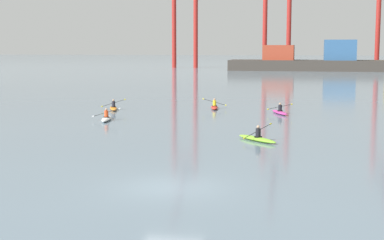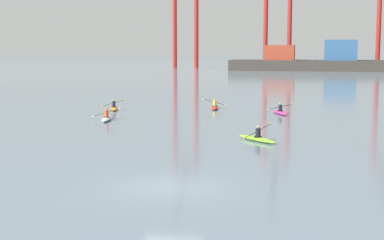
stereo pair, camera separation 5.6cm
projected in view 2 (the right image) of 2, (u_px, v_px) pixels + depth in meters
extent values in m
plane|color=slate|center=(169.00, 187.00, 23.14)|extent=(800.00, 800.00, 0.00)
cube|color=#38332D|center=(340.00, 66.00, 138.26)|extent=(52.28, 10.18, 2.52)
cube|color=#993823|center=(279.00, 53.00, 140.77)|extent=(7.32, 7.13, 3.58)
cube|color=#2D5684|center=(341.00, 50.00, 137.81)|extent=(7.32, 7.13, 4.82)
cylinder|color=maroon|center=(175.00, 14.00, 158.21)|extent=(1.20, 1.20, 29.40)
cylinder|color=maroon|center=(196.00, 13.00, 157.01)|extent=(1.20, 1.20, 29.40)
cylinder|color=maroon|center=(266.00, 18.00, 152.28)|extent=(1.20, 1.20, 26.31)
cylinder|color=maroon|center=(290.00, 18.00, 151.03)|extent=(1.20, 1.20, 26.31)
cylinder|color=maroon|center=(379.00, 15.00, 147.64)|extent=(1.20, 1.20, 27.40)
ellipsoid|color=orange|center=(114.00, 108.00, 51.93)|extent=(1.83, 3.38, 0.26)
torus|color=black|center=(114.00, 107.00, 51.81)|extent=(0.64, 0.64, 0.05)
cylinder|color=#23232D|center=(114.00, 104.00, 51.78)|extent=(0.30, 0.30, 0.50)
sphere|color=tan|center=(114.00, 100.00, 51.74)|extent=(0.19, 0.19, 0.19)
cylinder|color=black|center=(114.00, 103.00, 51.82)|extent=(1.89, 0.79, 0.62)
ellipsoid|color=yellow|center=(102.00, 106.00, 51.68)|extent=(0.20, 0.11, 0.16)
ellipsoid|color=yellow|center=(125.00, 100.00, 51.96)|extent=(0.20, 0.11, 0.16)
ellipsoid|color=red|center=(215.00, 107.00, 52.82)|extent=(1.16, 3.45, 0.26)
torus|color=black|center=(215.00, 106.00, 52.70)|extent=(0.57, 0.57, 0.05)
cylinder|color=gold|center=(215.00, 103.00, 52.67)|extent=(0.30, 0.30, 0.50)
sphere|color=tan|center=(215.00, 99.00, 52.63)|extent=(0.19, 0.19, 0.19)
cylinder|color=black|center=(215.00, 102.00, 52.71)|extent=(2.01, 0.37, 0.59)
ellipsoid|color=yellow|center=(204.00, 99.00, 52.71)|extent=(0.21, 0.07, 0.15)
ellipsoid|color=yellow|center=(226.00, 105.00, 52.71)|extent=(0.21, 0.07, 0.15)
ellipsoid|color=#7ABC2D|center=(257.00, 139.00, 34.55)|extent=(2.79, 2.87, 0.26)
torus|color=black|center=(258.00, 137.00, 34.45)|extent=(0.69, 0.69, 0.05)
cylinder|color=black|center=(258.00, 133.00, 34.42)|extent=(0.30, 0.30, 0.50)
sphere|color=tan|center=(258.00, 127.00, 34.38)|extent=(0.19, 0.19, 0.19)
cylinder|color=black|center=(258.00, 131.00, 34.45)|extent=(1.46, 1.40, 0.74)
ellipsoid|color=yellow|center=(244.00, 138.00, 33.98)|extent=(0.18, 0.17, 0.16)
ellipsoid|color=yellow|center=(271.00, 124.00, 34.93)|extent=(0.18, 0.17, 0.16)
ellipsoid|color=#C13384|center=(280.00, 112.00, 48.67)|extent=(1.81, 3.38, 0.26)
torus|color=black|center=(280.00, 111.00, 48.56)|extent=(0.64, 0.64, 0.05)
cylinder|color=black|center=(280.00, 108.00, 48.53)|extent=(0.30, 0.30, 0.50)
sphere|color=tan|center=(280.00, 104.00, 48.48)|extent=(0.19, 0.19, 0.19)
cylinder|color=black|center=(280.00, 107.00, 48.56)|extent=(1.94, 0.79, 0.41)
ellipsoid|color=yellow|center=(268.00, 109.00, 48.41)|extent=(0.20, 0.11, 0.14)
ellipsoid|color=yellow|center=(292.00, 104.00, 48.72)|extent=(0.20, 0.11, 0.14)
ellipsoid|color=silver|center=(107.00, 119.00, 44.36)|extent=(1.30, 3.45, 0.26)
torus|color=black|center=(106.00, 117.00, 44.24)|extent=(0.58, 0.58, 0.05)
cylinder|color=#DB471E|center=(106.00, 114.00, 44.21)|extent=(0.30, 0.30, 0.50)
sphere|color=tan|center=(106.00, 109.00, 44.17)|extent=(0.19, 0.19, 0.19)
cylinder|color=black|center=(106.00, 112.00, 44.25)|extent=(1.99, 0.46, 0.62)
ellipsoid|color=silver|center=(93.00, 116.00, 44.28)|extent=(0.21, 0.08, 0.16)
ellipsoid|color=silver|center=(120.00, 109.00, 44.22)|extent=(0.21, 0.08, 0.16)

